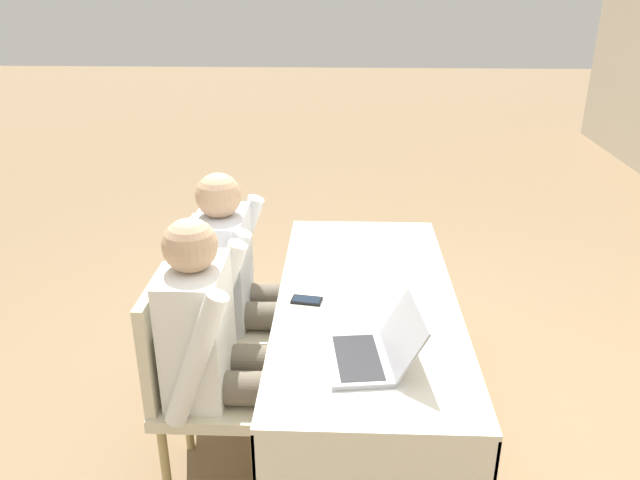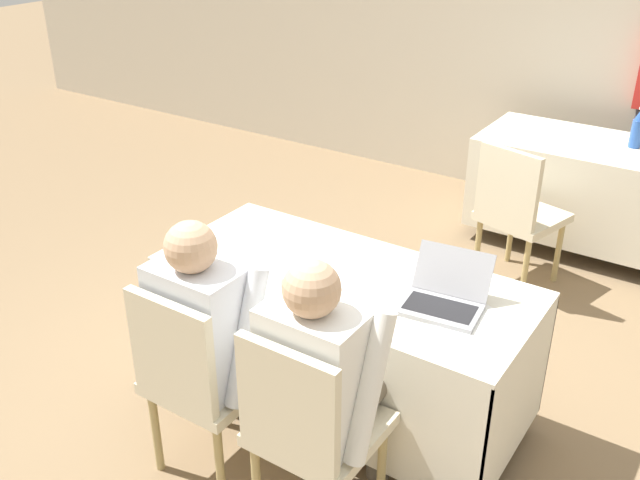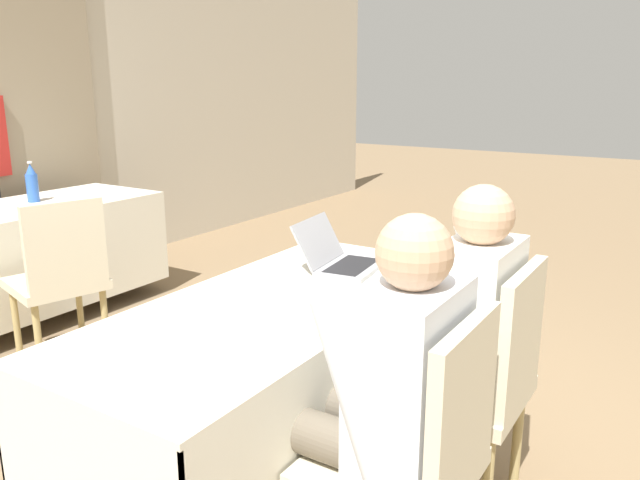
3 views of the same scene
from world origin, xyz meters
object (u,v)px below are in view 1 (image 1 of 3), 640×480
Objects in this scene: chair_near_left at (221,309)px; person_checkered_shirt at (241,279)px; laptop at (371,352)px; person_white_shirt at (219,343)px; cell_phone at (307,300)px; chair_near_right at (195,377)px.

chair_near_left is 0.19m from person_checkered_shirt.
person_white_shirt reaches higher than laptop.
person_white_shirt is (0.54, 0.10, 0.16)m from chair_near_left.
cell_phone is 0.14× the size of chair_near_left.
chair_near_left is 0.78× the size of person_checkered_shirt.
chair_near_left is at bearing 0.00° from chair_near_right.
laptop reaches higher than chair_near_left.
chair_near_right is at bearing -53.94° from cell_phone.
chair_near_right is 0.57m from person_checkered_shirt.
person_white_shirt is at bearing -116.42° from laptop.
person_white_shirt is at bearing -90.00° from chair_near_right.
cell_phone is (-0.42, -0.25, -0.03)m from laptop.
chair_near_left is at bearing 90.00° from person_checkered_shirt.
person_checkered_shirt reaches higher than laptop.
laptop is at bearing 39.70° from cell_phone.
laptop is 0.94m from person_checkered_shirt.
laptop is 0.30× the size of person_checkered_shirt.
cell_phone is 0.11× the size of person_white_shirt.
cell_phone is 0.40m from person_white_shirt.
chair_near_left is at bearing -117.72° from cell_phone.
chair_near_left is (-0.32, -0.43, -0.23)m from cell_phone.
person_checkered_shirt and person_white_shirt have the same top height.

